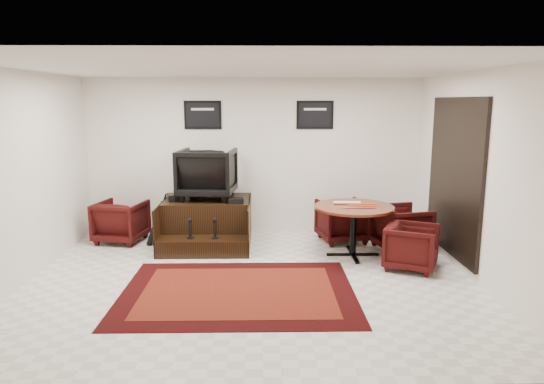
{
  "coord_description": "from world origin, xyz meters",
  "views": [
    {
      "loc": [
        0.18,
        -6.25,
        2.4
      ],
      "look_at": [
        0.3,
        0.9,
        1.05
      ],
      "focal_mm": 32.0,
      "sensor_mm": 36.0,
      "label": 1
    }
  ],
  "objects_px": {
    "table_chair_back": "(342,219)",
    "armchair_side": "(121,219)",
    "meeting_table": "(354,212)",
    "table_chair_corner": "(412,245)",
    "shine_podium": "(207,223)",
    "shine_chair": "(207,171)",
    "table_chair_window": "(401,226)"
  },
  "relations": [
    {
      "from": "meeting_table",
      "to": "table_chair_back",
      "type": "relative_size",
      "value": 1.55
    },
    {
      "from": "shine_podium",
      "to": "table_chair_window",
      "type": "bearing_deg",
      "value": -7.82
    },
    {
      "from": "shine_chair",
      "to": "table_chair_window",
      "type": "height_order",
      "value": "shine_chair"
    },
    {
      "from": "shine_chair",
      "to": "meeting_table",
      "type": "xyz_separation_m",
      "value": [
        2.36,
        -0.88,
        -0.52
      ]
    },
    {
      "from": "meeting_table",
      "to": "table_chair_corner",
      "type": "relative_size",
      "value": 1.71
    },
    {
      "from": "shine_chair",
      "to": "table_chair_back",
      "type": "bearing_deg",
      "value": -176.22
    },
    {
      "from": "shine_podium",
      "to": "table_chair_back",
      "type": "xyz_separation_m",
      "value": [
        2.31,
        0.08,
        0.05
      ]
    },
    {
      "from": "shine_chair",
      "to": "meeting_table",
      "type": "distance_m",
      "value": 2.57
    },
    {
      "from": "meeting_table",
      "to": "table_chair_back",
      "type": "height_order",
      "value": "meeting_table"
    },
    {
      "from": "shine_chair",
      "to": "table_chair_corner",
      "type": "xyz_separation_m",
      "value": [
        3.09,
        -1.5,
        -0.87
      ]
    },
    {
      "from": "table_chair_corner",
      "to": "armchair_side",
      "type": "bearing_deg",
      "value": 97.17
    },
    {
      "from": "armchair_side",
      "to": "table_chair_window",
      "type": "bearing_deg",
      "value": -175.18
    },
    {
      "from": "shine_chair",
      "to": "meeting_table",
      "type": "height_order",
      "value": "shine_chair"
    },
    {
      "from": "table_chair_back",
      "to": "armchair_side",
      "type": "bearing_deg",
      "value": -12.3
    },
    {
      "from": "armchair_side",
      "to": "table_chair_corner",
      "type": "height_order",
      "value": "armchair_side"
    },
    {
      "from": "table_chair_back",
      "to": "table_chair_window",
      "type": "distance_m",
      "value": 1.02
    },
    {
      "from": "shine_chair",
      "to": "table_chair_window",
      "type": "relative_size",
      "value": 1.18
    },
    {
      "from": "meeting_table",
      "to": "table_chair_corner",
      "type": "distance_m",
      "value": 1.02
    },
    {
      "from": "shine_podium",
      "to": "meeting_table",
      "type": "relative_size",
      "value": 1.23
    },
    {
      "from": "shine_podium",
      "to": "shine_chair",
      "type": "xyz_separation_m",
      "value": [
        0.0,
        0.15,
        0.88
      ]
    },
    {
      "from": "shine_podium",
      "to": "armchair_side",
      "type": "xyz_separation_m",
      "value": [
        -1.5,
        0.12,
        0.04
      ]
    },
    {
      "from": "meeting_table",
      "to": "shine_chair",
      "type": "bearing_deg",
      "value": 159.44
    },
    {
      "from": "meeting_table",
      "to": "table_chair_window",
      "type": "relative_size",
      "value": 1.52
    },
    {
      "from": "shine_chair",
      "to": "table_chair_corner",
      "type": "height_order",
      "value": "shine_chair"
    },
    {
      "from": "shine_podium",
      "to": "armchair_side",
      "type": "bearing_deg",
      "value": 175.3
    },
    {
      "from": "shine_chair",
      "to": "table_chair_window",
      "type": "bearing_deg",
      "value": 174.99
    },
    {
      "from": "shine_podium",
      "to": "table_chair_corner",
      "type": "distance_m",
      "value": 3.37
    },
    {
      "from": "armchair_side",
      "to": "table_chair_corner",
      "type": "bearing_deg",
      "value": 173.87
    },
    {
      "from": "shine_podium",
      "to": "table_chair_back",
      "type": "distance_m",
      "value": 2.31
    },
    {
      "from": "meeting_table",
      "to": "table_chair_back",
      "type": "bearing_deg",
      "value": 93.05
    },
    {
      "from": "table_chair_window",
      "to": "shine_podium",
      "type": "bearing_deg",
      "value": 69.22
    },
    {
      "from": "shine_chair",
      "to": "armchair_side",
      "type": "xyz_separation_m",
      "value": [
        -1.5,
        -0.03,
        -0.84
      ]
    }
  ]
}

